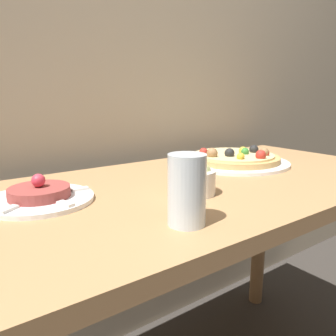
# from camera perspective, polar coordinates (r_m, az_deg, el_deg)

# --- Properties ---
(dining_table) EXTENTS (1.39, 0.63, 0.74)m
(dining_table) POSITION_cam_1_polar(r_m,az_deg,el_deg) (0.89, 3.85, -9.45)
(dining_table) COLOR #AD7F51
(dining_table) RESTS_ON ground_plane
(pizza_plate) EXTENTS (0.36, 0.36, 0.06)m
(pizza_plate) POSITION_cam_1_polar(r_m,az_deg,el_deg) (1.11, 11.40, 1.59)
(pizza_plate) COLOR white
(pizza_plate) RESTS_ON dining_table
(tartare_plate) EXTENTS (0.23, 0.23, 0.06)m
(tartare_plate) POSITION_cam_1_polar(r_m,az_deg,el_deg) (0.76, -21.43, -4.55)
(tartare_plate) COLOR white
(tartare_plate) RESTS_ON dining_table
(small_bowl) EXTENTS (0.11, 0.11, 0.07)m
(small_bowl) POSITION_cam_1_polar(r_m,az_deg,el_deg) (0.76, 4.45, -2.15)
(small_bowl) COLOR silver
(small_bowl) RESTS_ON dining_table
(drinking_glass) EXTENTS (0.07, 0.07, 0.13)m
(drinking_glass) POSITION_cam_1_polar(r_m,az_deg,el_deg) (0.57, 3.30, -3.84)
(drinking_glass) COLOR silver
(drinking_glass) RESTS_ON dining_table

